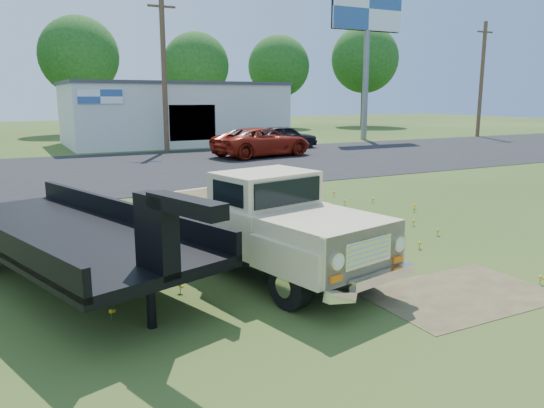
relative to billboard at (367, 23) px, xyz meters
The scene contains 16 objects.
ground 32.41m from the billboard, 129.76° to the right, with size 140.00×140.00×0.00m, color #2E4D18.
asphalt_lot 23.55m from the billboard, 155.68° to the right, with size 90.00×14.00×0.02m, color black.
dirt_patch_a 33.86m from the billboard, 124.38° to the right, with size 3.00×2.00×0.01m, color brown.
dirt_patch_b 31.28m from the billboard, 136.97° to the right, with size 2.20×1.60×0.01m, color brown.
commercial_building 15.69m from the billboard, 168.08° to the left, with size 14.20×8.20×4.15m.
billboard is the anchor object (origin of this frame).
utility_pole_mid 16.60m from the billboard, behind, with size 1.60×0.30×9.00m.
utility_pole_east 10.94m from the billboard, 11.52° to the right, with size 1.60×0.30×9.00m.
treeline_d 24.47m from the billboard, 137.56° to the left, with size 6.72×6.72×10.00m.
treeline_e 17.16m from the billboard, 118.13° to the left, with size 6.08×6.08×9.04m.
treeline_f 17.72m from the billboard, 83.47° to the left, with size 6.40×6.40×9.52m.
treeline_g 20.01m from the billboard, 53.06° to the left, with size 7.36×7.36×10.95m.
vintage_pickup_truck 33.08m from the billboard, 130.29° to the right, with size 2.02×5.18×1.88m, color tan, non-canonical shape.
flatbed_trailer 34.42m from the billboard, 135.99° to the right, with size 2.43×7.29×1.99m, color black, non-canonical shape.
red_pickup 16.17m from the billboard, 149.52° to the right, with size 2.57×5.57×1.55m, color maroon.
dark_sedan 12.42m from the billboard, 157.63° to the right, with size 1.69×4.21×1.44m, color black.
Camera 1 is at (-5.03, -8.87, 3.18)m, focal length 35.00 mm.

